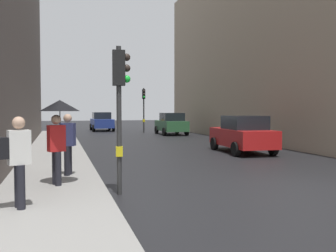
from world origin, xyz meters
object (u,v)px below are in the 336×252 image
at_px(car_green_estate, 171,124).
at_px(pedestrian_with_umbrella, 59,118).
at_px(car_blue_van, 102,122).
at_px(pedestrian_with_grey_backpack, 66,141).
at_px(traffic_light_far_median, 144,102).
at_px(pedestrian_with_black_backpack, 17,157).
at_px(car_red_sedan, 243,134).
at_px(traffic_light_near_left, 120,93).

relative_size(car_green_estate, pedestrian_with_umbrella, 1.98).
distance_m(car_blue_van, pedestrian_with_grey_backpack, 25.32).
distance_m(car_green_estate, pedestrian_with_grey_backpack, 19.95).
bearing_deg(traffic_light_far_median, pedestrian_with_black_backpack, -107.71).
relative_size(car_red_sedan, pedestrian_with_umbrella, 2.00).
bearing_deg(car_red_sedan, traffic_light_near_left, -134.14).
bearing_deg(car_blue_van, pedestrian_with_grey_backpack, -98.37).
bearing_deg(pedestrian_with_grey_backpack, car_green_estate, 64.75).
bearing_deg(traffic_light_far_median, pedestrian_with_umbrella, -107.51).
xyz_separation_m(traffic_light_far_median, car_green_estate, (1.58, -3.15, -1.81)).
distance_m(pedestrian_with_umbrella, pedestrian_with_black_backpack, 2.40).
bearing_deg(traffic_light_near_left, car_blue_van, 84.84).
height_order(pedestrian_with_umbrella, pedestrian_with_grey_backpack, pedestrian_with_umbrella).
bearing_deg(pedestrian_with_umbrella, car_red_sedan, 37.22).
height_order(traffic_light_near_left, pedestrian_with_black_backpack, traffic_light_near_left).
bearing_deg(traffic_light_far_median, car_red_sedan, -85.67).
height_order(traffic_light_far_median, pedestrian_with_grey_backpack, traffic_light_far_median).
xyz_separation_m(traffic_light_far_median, pedestrian_with_umbrella, (-7.13, -22.59, -0.84)).
distance_m(traffic_light_near_left, car_blue_van, 27.41).
bearing_deg(car_blue_van, car_green_estate, -55.49).
bearing_deg(car_green_estate, traffic_light_far_median, 116.55).
bearing_deg(traffic_light_near_left, pedestrian_with_umbrella, 150.63).
height_order(car_blue_van, pedestrian_with_grey_backpack, pedestrian_with_grey_backpack).
bearing_deg(car_green_estate, pedestrian_with_black_backpack, -113.70).
relative_size(car_blue_van, pedestrian_with_umbrella, 1.97).
bearing_deg(pedestrian_with_black_backpack, pedestrian_with_umbrella, 70.27).
bearing_deg(traffic_light_far_median, traffic_light_near_left, -103.71).
distance_m(traffic_light_far_median, pedestrian_with_umbrella, 23.71).
bearing_deg(car_blue_van, traffic_light_near_left, -95.16).
height_order(traffic_light_near_left, car_green_estate, traffic_light_near_left).
bearing_deg(pedestrian_with_black_backpack, traffic_light_near_left, 31.88).
bearing_deg(pedestrian_with_grey_backpack, car_blue_van, 81.63).
height_order(traffic_light_far_median, pedestrian_with_black_backpack, traffic_light_far_median).
xyz_separation_m(traffic_light_far_median, pedestrian_with_grey_backpack, (-6.93, -21.19, -1.52)).
xyz_separation_m(car_blue_van, pedestrian_with_umbrella, (-3.88, -26.45, 0.96)).
xyz_separation_m(car_red_sedan, car_blue_van, (-4.47, 20.10, 0.00)).
bearing_deg(car_green_estate, car_red_sedan, -91.52).
height_order(car_red_sedan, car_blue_van, same).
xyz_separation_m(traffic_light_far_median, traffic_light_near_left, (-5.71, -23.39, -0.22)).
distance_m(pedestrian_with_umbrella, pedestrian_with_grey_backpack, 1.57).
bearing_deg(traffic_light_near_left, car_red_sedan, 45.86).
relative_size(traffic_light_near_left, car_blue_van, 0.85).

